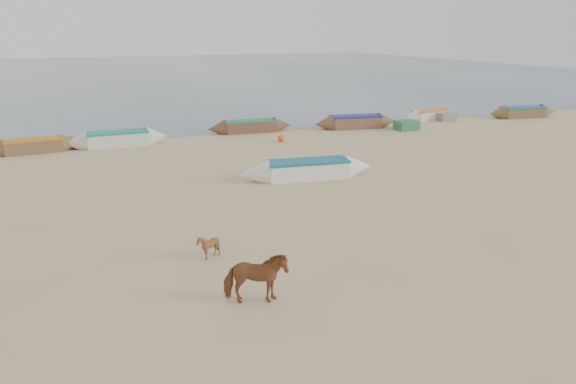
# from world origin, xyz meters

# --- Properties ---
(ground) EXTENTS (140.00, 140.00, 0.00)m
(ground) POSITION_xyz_m (0.00, 0.00, 0.00)
(ground) COLOR tan
(ground) RESTS_ON ground
(sea) EXTENTS (160.00, 160.00, 0.00)m
(sea) POSITION_xyz_m (0.00, 82.00, 0.01)
(sea) COLOR slate
(sea) RESTS_ON ground
(cow_adult) EXTENTS (1.79, 1.17, 1.39)m
(cow_adult) POSITION_xyz_m (-3.40, -2.09, 0.70)
(cow_adult) COLOR brown
(cow_adult) RESTS_ON ground
(calf_front) EXTENTS (0.88, 0.82, 0.81)m
(calf_front) POSITION_xyz_m (-3.79, 1.27, 0.41)
(calf_front) COLOR brown
(calf_front) RESTS_ON ground
(near_canoe) EXTENTS (6.73, 2.07, 0.88)m
(near_canoe) POSITION_xyz_m (3.05, 9.04, 0.44)
(near_canoe) COLOR white
(near_canoe) RESTS_ON ground
(waterline_canoes) EXTENTS (60.12, 4.04, 0.94)m
(waterline_canoes) POSITION_xyz_m (0.72, 20.83, 0.44)
(waterline_canoes) COLOR brown
(waterline_canoes) RESTS_ON ground
(beach_clutter) EXTENTS (44.71, 4.70, 0.64)m
(beach_clutter) POSITION_xyz_m (3.36, 19.51, 0.30)
(beach_clutter) COLOR #2A5E2F
(beach_clutter) RESTS_ON ground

